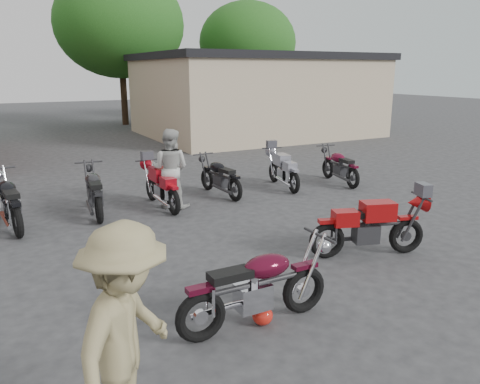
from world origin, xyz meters
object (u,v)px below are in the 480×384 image
sportbike (370,224)px  row_bike_3 (94,189)px  person_light (170,169)px  row_bike_5 (220,175)px  row_bike_4 (161,184)px  vintage_motorcycle (258,282)px  row_bike_6 (283,168)px  helmet (262,315)px  row_bike_2 (9,199)px  row_bike_7 (340,164)px  person_tan (127,339)px

sportbike → row_bike_3: size_ratio=1.01×
person_light → row_bike_5: size_ratio=0.99×
person_light → row_bike_4: bearing=14.1°
vintage_motorcycle → person_light: (0.86, 5.36, 0.32)m
row_bike_3 → row_bike_6: row_bike_3 is taller
helmet → person_light: 5.48m
vintage_motorcycle → row_bike_2: row_bike_2 is taller
helmet → row_bike_4: size_ratio=0.14×
helmet → row_bike_6: (4.07, 5.72, 0.41)m
row_bike_3 → row_bike_6: (4.90, 0.05, -0.03)m
sportbike → person_light: 4.74m
helmet → row_bike_2: size_ratio=0.13×
person_light → row_bike_4: (-0.19, 0.09, -0.36)m
row_bike_2 → row_bike_6: size_ratio=1.11×
vintage_motorcycle → row_bike_7: size_ratio=1.09×
sportbike → person_tan: size_ratio=1.00×
person_light → row_bike_7: (4.91, 0.03, -0.37)m
sportbike → row_bike_5: (-0.49, 4.73, -0.04)m
row_bike_5 → person_tan: bearing=143.3°
helmet → row_bike_6: 7.03m
row_bike_5 → row_bike_7: (3.48, -0.39, 0.00)m
sportbike → row_bike_2: 6.89m
sportbike → row_bike_2: size_ratio=0.96×
vintage_motorcycle → row_bike_6: vintage_motorcycle is taller
row_bike_3 → row_bike_7: size_ratio=1.07×
row_bike_5 → row_bike_6: row_bike_6 is taller
row_bike_4 → vintage_motorcycle: bearing=171.1°
person_tan → row_bike_5: (4.15, 6.88, -0.44)m
sportbike → helmet: size_ratio=7.51×
row_bike_4 → row_bike_6: bearing=-87.9°
helmet → row_bike_4: 5.51m
helmet → row_bike_2: 6.10m
row_bike_2 → row_bike_3: bearing=-92.3°
helmet → row_bike_3: (-0.84, 5.66, 0.44)m
vintage_motorcycle → row_bike_3: (-0.78, 5.65, -0.01)m
person_tan → row_bike_7: bearing=-7.7°
sportbike → row_bike_7: sportbike is taller
person_tan → sportbike: bearing=-23.3°
vintage_motorcycle → row_bike_4: (0.66, 5.45, -0.03)m
row_bike_7 → vintage_motorcycle: bearing=142.4°
sportbike → person_tan: (-4.64, -2.14, 0.41)m
vintage_motorcycle → person_light: 5.44m
row_bike_2 → sportbike: bearing=-136.9°
helmet → person_light: size_ratio=0.14×
helmet → row_bike_3: 5.74m
row_bike_3 → row_bike_6: size_ratio=1.06×
vintage_motorcycle → helmet: 0.46m
row_bike_3 → row_bike_7: row_bike_3 is taller
person_light → row_bike_6: size_ratio=0.98×
helmet → row_bike_5: size_ratio=0.14×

